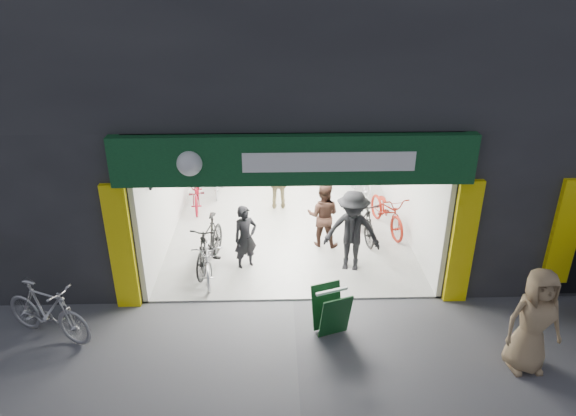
{
  "coord_description": "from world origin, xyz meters",
  "views": [
    {
      "loc": [
        -0.35,
        -8.59,
        6.06
      ],
      "look_at": [
        -0.06,
        1.5,
        1.37
      ],
      "focal_mm": 32.0,
      "sensor_mm": 36.0,
      "label": 1
    }
  ],
  "objects_px": {
    "bike_right_front": "(362,218)",
    "pedestrian_near": "(534,321)",
    "bike_left_front": "(208,256)",
    "sandwich_board": "(331,310)",
    "parked_bike": "(47,310)"
  },
  "relations": [
    {
      "from": "bike_left_front",
      "to": "sandwich_board",
      "type": "relative_size",
      "value": 2.04
    },
    {
      "from": "bike_right_front",
      "to": "sandwich_board",
      "type": "height_order",
      "value": "bike_right_front"
    },
    {
      "from": "pedestrian_near",
      "to": "sandwich_board",
      "type": "distance_m",
      "value": 3.33
    },
    {
      "from": "bike_left_front",
      "to": "bike_right_front",
      "type": "height_order",
      "value": "bike_right_front"
    },
    {
      "from": "bike_left_front",
      "to": "parked_bike",
      "type": "xyz_separation_m",
      "value": [
        -2.61,
        -1.99,
        0.09
      ]
    },
    {
      "from": "pedestrian_near",
      "to": "bike_right_front",
      "type": "bearing_deg",
      "value": 111.55
    },
    {
      "from": "parked_bike",
      "to": "pedestrian_near",
      "type": "xyz_separation_m",
      "value": [
        8.2,
        -1.04,
        0.37
      ]
    },
    {
      "from": "bike_right_front",
      "to": "pedestrian_near",
      "type": "bearing_deg",
      "value": -75.68
    },
    {
      "from": "pedestrian_near",
      "to": "sandwich_board",
      "type": "relative_size",
      "value": 2.12
    },
    {
      "from": "bike_left_front",
      "to": "parked_bike",
      "type": "relative_size",
      "value": 0.96
    },
    {
      "from": "sandwich_board",
      "to": "pedestrian_near",
      "type": "bearing_deg",
      "value": -36.97
    },
    {
      "from": "bike_left_front",
      "to": "pedestrian_near",
      "type": "bearing_deg",
      "value": -36.21
    },
    {
      "from": "bike_left_front",
      "to": "pedestrian_near",
      "type": "xyz_separation_m",
      "value": [
        5.59,
        -3.02,
        0.46
      ]
    },
    {
      "from": "bike_right_front",
      "to": "sandwich_board",
      "type": "xyz_separation_m",
      "value": [
        -1.15,
        -3.66,
        -0.06
      ]
    },
    {
      "from": "bike_left_front",
      "to": "sandwich_board",
      "type": "xyz_separation_m",
      "value": [
        2.45,
        -2.02,
        0.01
      ]
    }
  ]
}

